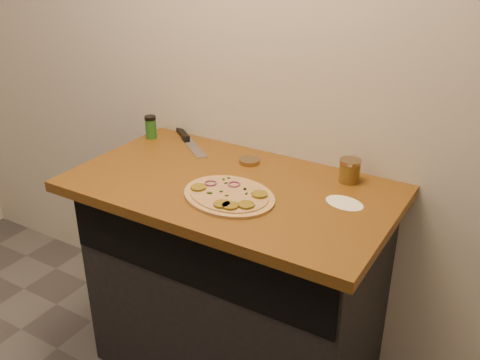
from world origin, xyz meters
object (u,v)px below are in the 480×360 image
Objects in this scene: spice_shaker at (151,127)px; pizza at (229,195)px; chefs_knife at (188,140)px; salsa_jar at (350,171)px.

pizza is at bearing -27.30° from spice_shaker.
spice_shaker is (-0.60, 0.31, 0.04)m from pizza.
chefs_knife is 0.18m from spice_shaker.
spice_shaker reaches higher than pizza.
chefs_knife is at bearing 140.68° from pizza.
spice_shaker is (-0.17, -0.05, 0.04)m from chefs_knife.
salsa_jar is at bearing 47.55° from pizza.
pizza is 1.40× the size of chefs_knife.
salsa_jar reaches higher than chefs_knife.
pizza is 4.12× the size of spice_shaker.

